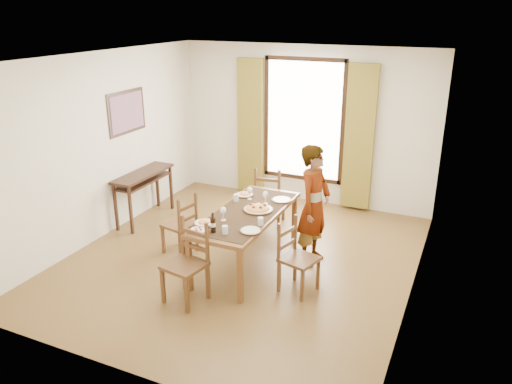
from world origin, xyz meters
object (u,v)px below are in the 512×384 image
at_px(pasta_platter, 258,207).
at_px(console_table, 143,179).
at_px(dining_table, 247,216).
at_px(man, 314,205).

bearing_deg(pasta_platter, console_table, 165.66).
height_order(dining_table, pasta_platter, pasta_platter).
xyz_separation_m(dining_table, man, (0.78, 0.42, 0.13)).
relative_size(man, pasta_platter, 4.09).
height_order(console_table, dining_table, console_table).
bearing_deg(console_table, pasta_platter, -14.34).
bearing_deg(pasta_platter, dining_table, -140.35).
height_order(dining_table, man, man).
relative_size(console_table, dining_table, 0.62).
distance_m(console_table, man, 2.94).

